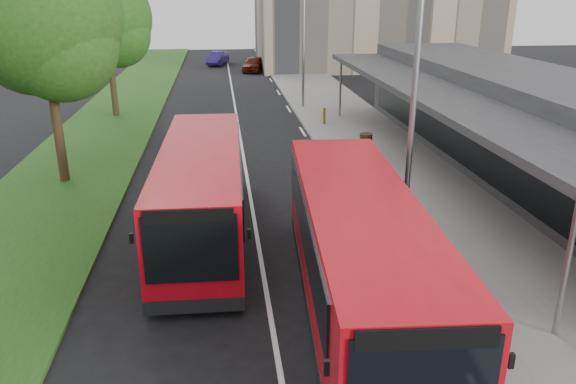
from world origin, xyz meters
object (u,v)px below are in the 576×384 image
Objects in this scene: lamp_post_far at (302,31)px; car_far at (218,58)px; bus_main at (359,254)px; lamp_post_near at (412,82)px; tree_mid at (43,26)px; car_near at (254,64)px; bollard at (324,116)px; tree_far at (107,24)px; litter_bin at (366,145)px; bus_second at (202,191)px.

lamp_post_far is 23.42m from car_far.
bus_main is 45.97m from car_far.
car_far is at bearing 96.81° from lamp_post_near.
tree_mid reaches higher than car_near.
bollard is (0.52, 15.09, -4.13)m from lamp_post_near.
litter_bin is at bearing -40.11° from tree_far.
lamp_post_far is 12.08m from litter_bin.
car_far is at bearing 136.52° from car_near.
car_far is (0.62, 41.07, -0.75)m from bus_second.
lamp_post_far is (0.00, 20.00, 0.00)m from lamp_post_near.
tree_mid reaches higher than bus_main.
tree_far is 21.00m from car_near.
lamp_post_far reaches higher than bollard.
tree_far is 8.12× the size of litter_bin.
bollard is 0.22× the size of car_far.
litter_bin is (12.30, 1.64, -5.16)m from tree_mid.
bollard is 0.22× the size of car_near.
car_far is at bearing 102.71° from lamp_post_far.
car_far is at bearing 90.54° from bus_second.
bollard is (-0.65, 6.40, -0.06)m from litter_bin.
lamp_post_far is at bearing 4.87° from tree_far.
lamp_post_near is at bearing -59.71° from tree_far.
tree_mid is 36.33m from car_far.
tree_far is at bearing -102.16° from car_near.
lamp_post_far is 2.06× the size of car_far.
tree_far is 11.18m from lamp_post_far.
bus_second is at bearing -114.49° from bollard.
tree_mid is 32.09m from car_near.
tree_mid is 2.31× the size of car_far.
tree_mid is at bearing -92.31° from car_near.
bus_main is 11.57× the size of bollard.
lamp_post_far is 9.16× the size of bollard.
litter_bin is at bearing -84.07° from lamp_post_far.
car_near is (9.25, 18.30, -4.54)m from tree_far.
tree_far is 2.05× the size of car_near.
bus_main is 18.67m from bollard.
bus_main is at bearing -122.19° from lamp_post_near.
lamp_post_near is at bearing -67.55° from car_far.
lamp_post_far is at bearing -69.16° from car_near.
lamp_post_near is at bearing -72.45° from car_near.
lamp_post_near and lamp_post_far have the same top height.
tree_mid is 2.28× the size of car_near.
lamp_post_near is at bearing -97.70° from litter_bin.
lamp_post_near is 0.83× the size of bus_second.
bus_second reaches higher than bollard.
car_near is at bearing 85.33° from bus_second.
car_far is (-5.60, 27.41, 0.05)m from bollard.
tree_far is at bearing 108.54° from bus_second.
car_near is at bearing 96.07° from litter_bin.
tree_far is (0.00, 12.00, -0.59)m from tree_mid.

